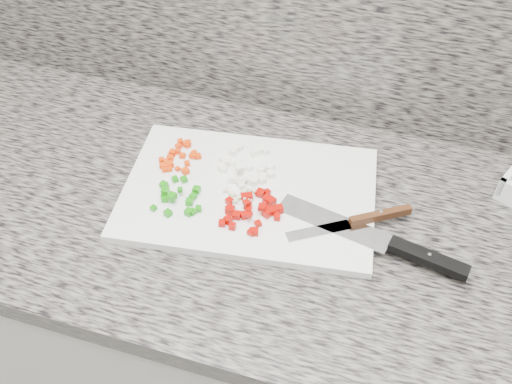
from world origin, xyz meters
TOP-DOWN VIEW (x-y plane):
  - cabinet at (0.00, 1.44)m, footprint 3.92×0.62m
  - countertop at (0.00, 1.44)m, footprint 3.96×0.64m
  - cutting_board at (-0.04, 1.46)m, footprint 0.50×0.36m
  - carrot_pile at (-0.20, 1.51)m, footprint 0.08×0.10m
  - onion_pile at (-0.06, 1.52)m, footprint 0.12×0.12m
  - green_pepper_pile at (-0.16, 1.40)m, footprint 0.10×0.10m
  - red_pepper_pile at (-0.02, 1.41)m, footprint 0.11×0.11m
  - garlic_pile at (-0.05, 1.45)m, footprint 0.06×0.06m
  - chef_knife at (0.23, 1.41)m, footprint 0.34×0.11m
  - paring_knife at (0.18, 1.45)m, footprint 0.20×0.14m

SIDE VIEW (x-z plane):
  - cabinet at x=0.00m, z-range 0.00..0.86m
  - countertop at x=0.00m, z-range 0.86..0.90m
  - cutting_board at x=-0.04m, z-range 0.90..0.92m
  - garlic_pile at x=-0.05m, z-range 0.92..0.92m
  - carrot_pile at x=-0.20m, z-range 0.91..0.93m
  - chef_knife at x=0.23m, z-range 0.91..0.93m
  - paring_knife at x=0.18m, z-range 0.91..0.93m
  - onion_pile at x=-0.06m, z-range 0.91..0.93m
  - red_pepper_pile at x=-0.02m, z-range 0.91..0.93m
  - green_pepper_pile at x=-0.16m, z-range 0.91..0.93m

